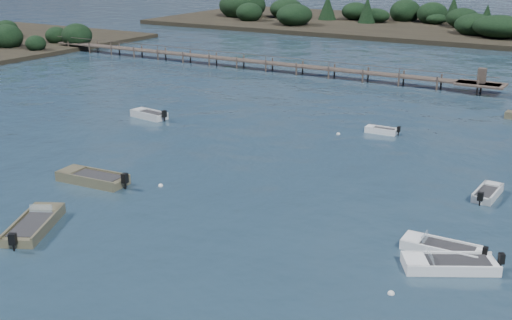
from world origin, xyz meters
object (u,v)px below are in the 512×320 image
Objects in this scene: dinghy_extra_a at (487,195)px; dinghy_mid_grey at (93,180)px; tender_far_white at (381,131)px; dinghy_mid_white_a at (449,266)px; tender_far_grey at (149,116)px; dinghy_mid_white_b at (441,249)px; jetty at (269,63)px; dinghy_near_olive at (35,226)px.

dinghy_mid_grey is (-22.92, -10.61, 0.03)m from dinghy_extra_a.
dinghy_mid_white_a is at bearing -62.01° from tender_far_white.
tender_far_grey is 0.86× the size of dinghy_mid_white_a.
dinghy_mid_white_b is 1.81m from dinghy_mid_white_a.
jetty is (-33.26, 40.96, 0.84)m from dinghy_mid_white_a.
dinghy_mid_grey is at bearing -155.15° from dinghy_extra_a.
dinghy_mid_grey is (7.71, -15.03, 0.00)m from tender_far_grey.
tender_far_grey is at bearing 114.91° from dinghy_near_olive.
jetty is at bearing 129.08° from dinghy_mid_white_a.
dinghy_mid_grey is at bearing 109.88° from dinghy_near_olive.
dinghy_extra_a is (0.42, 9.06, 0.02)m from dinghy_mid_white_b.
dinghy_extra_a reaches higher than dinghy_mid_white_b.
jetty is (-22.09, 19.94, 0.84)m from tender_far_white.
dinghy_mid_grey reaches higher than dinghy_near_olive.
dinghy_mid_white_a is at bearing -50.92° from jetty.
tender_far_grey is 1.16× the size of dinghy_extra_a.
dinghy_mid_white_b is 22.00m from tender_far_white.
dinghy_mid_white_a is (20.81, 7.03, -0.02)m from dinghy_near_olive.
dinghy_mid_grey is at bearing 179.92° from dinghy_mid_white_a.
dinghy_near_olive is 7.51m from dinghy_mid_grey.
jetty is at bearing 104.54° from dinghy_near_olive.
dinghy_mid_white_b is at bearing -92.64° from dinghy_extra_a.
tender_far_white is 29.77m from jetty.
dinghy_mid_white_b is 22.56m from dinghy_mid_grey.
dinghy_extra_a is at bearing -8.21° from tender_far_grey.
dinghy_mid_white_a is (0.86, -1.59, 0.01)m from dinghy_mid_white_b.
jetty is at bearing 103.59° from dinghy_mid_grey.
tender_far_grey is at bearing 171.79° from dinghy_extra_a.
tender_far_grey reaches higher than dinghy_mid_white_b.
dinghy_mid_white_a is 0.89× the size of dinghy_mid_grey.
jetty reaches higher than tender_far_white.
tender_far_white is (12.19, 20.99, -0.04)m from dinghy_mid_grey.
dinghy_mid_white_b is 21.73m from dinghy_near_olive.
dinghy_near_olive is (10.26, -22.10, -0.01)m from tender_far_grey.
tender_far_grey is 20.78m from tender_far_white.
dinghy_extra_a is at bearing 24.85° from dinghy_mid_grey.
tender_far_grey is at bearing 155.96° from dinghy_mid_white_b.
jetty reaches higher than dinghy_extra_a.
tender_far_grey is 0.78× the size of dinghy_near_olive.
dinghy_mid_grey reaches higher than dinghy_mid_white_a.
dinghy_near_olive is 1.49× the size of dinghy_extra_a.
dinghy_near_olive is at bearing -161.33° from dinghy_mid_white_a.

